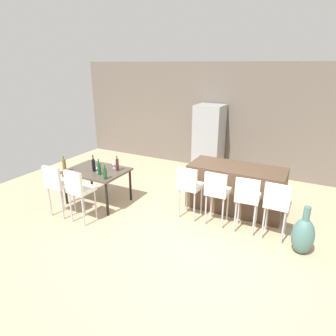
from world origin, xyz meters
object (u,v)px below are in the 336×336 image
object	(u,v)px
dining_chair_near	(57,183)
floor_vase	(303,235)
dining_chair_far	(79,188)
wine_bottle_right	(105,174)
wine_bottle_inner	(64,165)
wine_bottle_corner	(99,169)
bar_chair_left	(189,185)
bar_chair_far	(277,202)
wine_bottle_near	(94,165)
wine_bottle_middle	(117,165)
refrigerator	(209,139)
wine_glass_left	(98,167)
bar_chair_middle	(217,190)
bar_chair_right	(247,196)
wine_glass_far	(114,163)
dining_table	(97,173)
kitchen_island	(236,188)

from	to	relation	value
dining_chair_near	floor_vase	size ratio (longest dim) A/B	1.29
dining_chair_far	wine_bottle_right	distance (m)	0.57
wine_bottle_inner	wine_bottle_corner	xyz separation A→B (m)	(0.75, 0.19, -0.01)
bar_chair_left	wine_bottle_corner	world-z (taller)	wine_bottle_corner
bar_chair_far	wine_bottle_near	size ratio (longest dim) A/B	3.01
wine_bottle_inner	wine_bottle_middle	size ratio (longest dim) A/B	1.04
wine_bottle_right	dining_chair_near	bearing A→B (deg)	-146.77
bar_chair_left	wine_bottle_near	size ratio (longest dim) A/B	3.01
dining_chair_far	wine_bottle_corner	distance (m)	0.66
dining_chair_far	refrigerator	bearing A→B (deg)	72.93
wine_glass_left	floor_vase	distance (m)	3.96
wine_bottle_near	bar_chair_middle	bearing A→B (deg)	8.11
bar_chair_right	wine_glass_far	world-z (taller)	bar_chair_right
dining_table	floor_vase	xyz separation A→B (m)	(4.04, 0.07, -0.36)
wine_bottle_middle	kitchen_island	bearing A→B (deg)	21.39
bar_chair_right	wine_glass_far	distance (m)	2.85
bar_chair_left	wine_bottle_middle	distance (m)	1.60
wine_glass_left	wine_glass_far	world-z (taller)	same
wine_bottle_middle	wine_bottle_right	world-z (taller)	wine_bottle_middle
wine_bottle_near	floor_vase	size ratio (longest dim) A/B	0.43
wine_bottle_inner	wine_bottle_corner	world-z (taller)	wine_bottle_inner
refrigerator	wine_bottle_inner	bearing A→B (deg)	-120.62
bar_chair_middle	dining_table	size ratio (longest dim) A/B	0.85
wine_bottle_corner	bar_chair_left	bearing A→B (deg)	14.62
dining_chair_far	wine_bottle_near	size ratio (longest dim) A/B	3.01
wine_bottle_middle	bar_chair_left	bearing A→B (deg)	3.90
bar_chair_far	dining_chair_far	bearing A→B (deg)	-161.65
wine_bottle_corner	refrigerator	xyz separation A→B (m)	(1.18, 3.08, 0.06)
bar_chair_middle	wine_bottle_right	size ratio (longest dim) A/B	3.74
bar_chair_middle	bar_chair_far	xyz separation A→B (m)	(1.03, -0.00, 0.00)
bar_chair_middle	floor_vase	bearing A→B (deg)	-7.77
bar_chair_right	dining_chair_far	size ratio (longest dim) A/B	1.00
kitchen_island	refrigerator	world-z (taller)	refrigerator
bar_chair_far	dining_chair_far	size ratio (longest dim) A/B	1.00
wine_glass_left	wine_glass_far	distance (m)	0.38
bar_chair_right	wine_bottle_middle	distance (m)	2.69
wine_glass_far	floor_vase	bearing A→B (deg)	-2.78
bar_chair_middle	wine_bottle_corner	xyz separation A→B (m)	(-2.32, -0.46, 0.17)
refrigerator	dining_chair_near	bearing A→B (deg)	-114.45
wine_bottle_middle	wine_bottle_inner	bearing A→B (deg)	-149.82
bar_chair_left	floor_vase	xyz separation A→B (m)	(2.04, -0.20, -0.38)
wine_bottle_inner	bar_chair_middle	bearing A→B (deg)	12.03
bar_chair_far	wine_bottle_middle	distance (m)	3.17
bar_chair_middle	dining_chair_near	world-z (taller)	same
bar_chair_left	refrigerator	xyz separation A→B (m)	(-0.59, 2.62, 0.22)
dining_chair_near	wine_glass_far	xyz separation A→B (m)	(0.53, 1.08, 0.17)
wine_bottle_corner	wine_glass_far	xyz separation A→B (m)	(0.02, 0.44, -0.00)
bar_chair_right	wine_bottle_inner	size ratio (longest dim) A/B	3.13
bar_chair_far	wine_bottle_near	distance (m)	3.60
bar_chair_left	bar_chair_right	xyz separation A→B (m)	(1.09, 0.00, 0.00)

